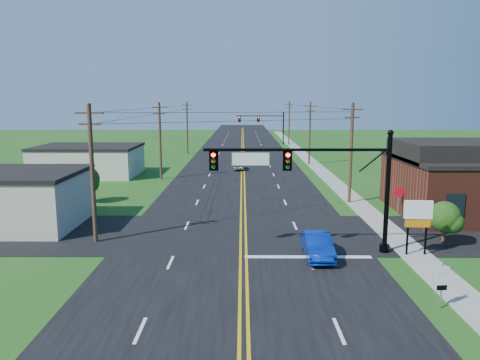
{
  "coord_description": "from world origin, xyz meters",
  "views": [
    {
      "loc": [
        0.11,
        -19.5,
        9.16
      ],
      "look_at": [
        -0.04,
        10.0,
        4.15
      ],
      "focal_mm": 35.0,
      "sensor_mm": 36.0,
      "label": 1
    }
  ],
  "objects_px": {
    "signal_mast_main": "(313,176)",
    "signal_mast_far": "(263,123)",
    "blue_car": "(317,246)",
    "stop_sign": "(399,195)",
    "route_sign": "(442,280)"
  },
  "relations": [
    {
      "from": "route_sign",
      "to": "stop_sign",
      "type": "bearing_deg",
      "value": 71.07
    },
    {
      "from": "signal_mast_main",
      "to": "stop_sign",
      "type": "bearing_deg",
      "value": 47.53
    },
    {
      "from": "route_sign",
      "to": "signal_mast_main",
      "type": "bearing_deg",
      "value": 113.69
    },
    {
      "from": "blue_car",
      "to": "stop_sign",
      "type": "xyz_separation_m",
      "value": [
        8.01,
        9.98,
        1.03
      ]
    },
    {
      "from": "stop_sign",
      "to": "route_sign",
      "type": "bearing_deg",
      "value": -103.04
    },
    {
      "from": "signal_mast_main",
      "to": "stop_sign",
      "type": "xyz_separation_m",
      "value": [
        8.22,
        8.98,
        -3.0
      ]
    },
    {
      "from": "blue_car",
      "to": "route_sign",
      "type": "distance_m",
      "value": 8.16
    },
    {
      "from": "signal_mast_far",
      "to": "stop_sign",
      "type": "bearing_deg",
      "value": -82.66
    },
    {
      "from": "stop_sign",
      "to": "blue_car",
      "type": "bearing_deg",
      "value": -129.74
    },
    {
      "from": "signal_mast_main",
      "to": "blue_car",
      "type": "distance_m",
      "value": 4.16
    },
    {
      "from": "signal_mast_far",
      "to": "blue_car",
      "type": "bearing_deg",
      "value": -89.92
    },
    {
      "from": "signal_mast_main",
      "to": "stop_sign",
      "type": "height_order",
      "value": "signal_mast_main"
    },
    {
      "from": "signal_mast_main",
      "to": "blue_car",
      "type": "xyz_separation_m",
      "value": [
        0.21,
        -1.0,
        -4.03
      ]
    },
    {
      "from": "signal_mast_far",
      "to": "blue_car",
      "type": "distance_m",
      "value": 73.1
    },
    {
      "from": "signal_mast_main",
      "to": "signal_mast_far",
      "type": "height_order",
      "value": "same"
    }
  ]
}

